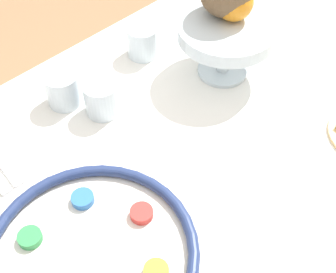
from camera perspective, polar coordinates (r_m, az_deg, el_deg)
name	(u,v)px	position (r m, az deg, el deg)	size (l,w,h in m)	color
dining_table	(165,272)	(1.18, -0.43, -16.19)	(1.51, 0.88, 0.74)	white
seder_plate	(92,255)	(0.78, -9.30, -14.02)	(0.35, 0.35, 0.03)	silver
fruit_stand	(226,35)	(1.01, 7.11, 12.18)	(0.21, 0.21, 0.13)	silver
orange_fruit	(234,2)	(0.99, 8.07, 15.97)	(0.08, 0.08, 0.08)	orange
cup_near	(102,98)	(0.96, -8.09, 4.66)	(0.07, 0.07, 0.07)	silver
cup_mid	(62,90)	(0.99, -12.84, 5.60)	(0.07, 0.07, 0.07)	silver
cup_far	(142,41)	(1.09, -3.13, 11.53)	(0.07, 0.07, 0.07)	silver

